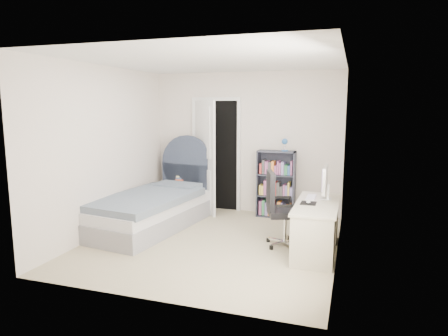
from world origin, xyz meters
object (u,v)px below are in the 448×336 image
(floor_lamp, at_px, (195,182))
(desk, at_px, (317,225))
(nightstand, at_px, (185,187))
(bed, at_px, (154,207))
(office_chair, at_px, (279,205))
(bookcase, at_px, (276,187))

(floor_lamp, distance_m, desk, 2.74)
(floor_lamp, bearing_deg, nightstand, 178.84)
(bed, bearing_deg, nightstand, 87.77)
(nightstand, bearing_deg, office_chair, -34.67)
(bed, bearing_deg, floor_lamp, 77.72)
(floor_lamp, relative_size, bookcase, 0.93)
(bookcase, distance_m, desk, 1.73)
(nightstand, xyz_separation_m, desk, (2.52, -1.46, -0.06))
(bed, relative_size, nightstand, 3.68)
(nightstand, relative_size, floor_lamp, 0.51)
(bookcase, relative_size, office_chair, 1.32)
(bed, relative_size, office_chair, 2.29)
(bookcase, xyz_separation_m, office_chair, (0.32, -1.43, 0.04))
(bed, distance_m, office_chair, 2.09)
(bed, relative_size, desk, 1.75)
(nightstand, distance_m, desk, 2.91)
(office_chair, bearing_deg, desk, -8.05)
(office_chair, bearing_deg, bed, 172.33)
(bed, bearing_deg, bookcase, 33.76)
(bed, xyz_separation_m, desk, (2.56, -0.35, 0.05))
(office_chair, bearing_deg, floor_lamp, 142.58)
(floor_lamp, relative_size, office_chair, 1.23)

